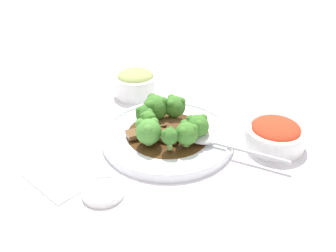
{
  "coord_description": "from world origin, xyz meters",
  "views": [
    {
      "loc": [
        0.45,
        -0.48,
        0.46
      ],
      "look_at": [
        0.0,
        0.0,
        0.03
      ],
      "focal_mm": 42.0,
      "sensor_mm": 36.0,
      "label": 1
    }
  ],
  "objects_px": {
    "broccoli_floret_2": "(148,131)",
    "side_bowl_kimchi": "(275,134)",
    "beef_strip_1": "(161,134)",
    "broccoli_floret_5": "(197,126)",
    "broccoli_floret_6": "(145,114)",
    "beef_strip_3": "(139,133)",
    "broccoli_floret_4": "(156,107)",
    "broccoli_floret_3": "(148,119)",
    "broccoli_floret_0": "(170,136)",
    "side_bowl_appetizer": "(136,82)",
    "main_plate": "(168,136)",
    "beef_strip_2": "(167,123)",
    "serving_spoon": "(208,140)",
    "broccoli_floret_7": "(186,133)",
    "sauce_dish": "(103,191)",
    "broccoli_floret_1": "(175,106)",
    "beef_strip_0": "(183,131)"
  },
  "relations": [
    {
      "from": "beef_strip_1",
      "to": "broccoli_floret_5",
      "type": "height_order",
      "value": "broccoli_floret_5"
    },
    {
      "from": "beef_strip_0",
      "to": "broccoli_floret_0",
      "type": "bearing_deg",
      "value": -72.16
    },
    {
      "from": "serving_spoon",
      "to": "side_bowl_kimchi",
      "type": "distance_m",
      "value": 0.13
    },
    {
      "from": "broccoli_floret_2",
      "to": "side_bowl_kimchi",
      "type": "height_order",
      "value": "broccoli_floret_2"
    },
    {
      "from": "broccoli_floret_6",
      "to": "side_bowl_kimchi",
      "type": "xyz_separation_m",
      "value": [
        0.22,
        0.14,
        -0.02
      ]
    },
    {
      "from": "broccoli_floret_6",
      "to": "side_bowl_appetizer",
      "type": "bearing_deg",
      "value": 143.8
    },
    {
      "from": "broccoli_floret_2",
      "to": "sauce_dish",
      "type": "height_order",
      "value": "broccoli_floret_2"
    },
    {
      "from": "main_plate",
      "to": "beef_strip_1",
      "type": "relative_size",
      "value": 3.25
    },
    {
      "from": "main_plate",
      "to": "broccoli_floret_5",
      "type": "distance_m",
      "value": 0.07
    },
    {
      "from": "beef_strip_3",
      "to": "broccoli_floret_7",
      "type": "xyz_separation_m",
      "value": [
        0.09,
        0.04,
        0.02
      ]
    },
    {
      "from": "broccoli_floret_3",
      "to": "beef_strip_1",
      "type": "bearing_deg",
      "value": 6.93
    },
    {
      "from": "broccoli_floret_0",
      "to": "broccoli_floret_4",
      "type": "height_order",
      "value": "broccoli_floret_4"
    },
    {
      "from": "broccoli_floret_6",
      "to": "broccoli_floret_7",
      "type": "bearing_deg",
      "value": 1.65
    },
    {
      "from": "broccoli_floret_0",
      "to": "broccoli_floret_2",
      "type": "xyz_separation_m",
      "value": [
        -0.04,
        -0.01,
        -0.0
      ]
    },
    {
      "from": "broccoli_floret_0",
      "to": "broccoli_floret_4",
      "type": "bearing_deg",
      "value": 148.37
    },
    {
      "from": "broccoli_floret_3",
      "to": "side_bowl_kimchi",
      "type": "distance_m",
      "value": 0.25
    },
    {
      "from": "broccoli_floret_2",
      "to": "broccoli_floret_3",
      "type": "distance_m",
      "value": 0.04
    },
    {
      "from": "beef_strip_1",
      "to": "broccoli_floret_6",
      "type": "distance_m",
      "value": 0.06
    },
    {
      "from": "broccoli_floret_3",
      "to": "sauce_dish",
      "type": "relative_size",
      "value": 0.62
    },
    {
      "from": "beef_strip_2",
      "to": "broccoli_floret_0",
      "type": "bearing_deg",
      "value": -42.64
    },
    {
      "from": "beef_strip_1",
      "to": "beef_strip_2",
      "type": "height_order",
      "value": "same"
    },
    {
      "from": "beef_strip_1",
      "to": "broccoli_floret_6",
      "type": "xyz_separation_m",
      "value": [
        -0.05,
        0.01,
        0.02
      ]
    },
    {
      "from": "beef_strip_1",
      "to": "broccoli_floret_2",
      "type": "height_order",
      "value": "broccoli_floret_2"
    },
    {
      "from": "broccoli_floret_0",
      "to": "serving_spoon",
      "type": "height_order",
      "value": "broccoli_floret_0"
    },
    {
      "from": "main_plate",
      "to": "broccoli_floret_2",
      "type": "relative_size",
      "value": 5.15
    },
    {
      "from": "main_plate",
      "to": "broccoli_floret_3",
      "type": "height_order",
      "value": "broccoli_floret_3"
    },
    {
      "from": "main_plate",
      "to": "broccoli_floret_1",
      "type": "bearing_deg",
      "value": 119.16
    },
    {
      "from": "broccoli_floret_4",
      "to": "side_bowl_kimchi",
      "type": "xyz_separation_m",
      "value": [
        0.22,
        0.11,
        -0.02
      ]
    },
    {
      "from": "broccoli_floret_2",
      "to": "broccoli_floret_6",
      "type": "bearing_deg",
      "value": 140.06
    },
    {
      "from": "beef_strip_1",
      "to": "broccoli_floret_5",
      "type": "xyz_separation_m",
      "value": [
        0.05,
        0.04,
        0.02
      ]
    },
    {
      "from": "broccoli_floret_2",
      "to": "broccoli_floret_4",
      "type": "height_order",
      "value": "broccoli_floret_4"
    },
    {
      "from": "broccoli_floret_6",
      "to": "broccoli_floret_4",
      "type": "bearing_deg",
      "value": 90.39
    },
    {
      "from": "main_plate",
      "to": "broccoli_floret_7",
      "type": "height_order",
      "value": "broccoli_floret_7"
    },
    {
      "from": "beef_strip_3",
      "to": "broccoli_floret_4",
      "type": "height_order",
      "value": "broccoli_floret_4"
    },
    {
      "from": "beef_strip_3",
      "to": "side_bowl_kimchi",
      "type": "relative_size",
      "value": 0.46
    },
    {
      "from": "broccoli_floret_5",
      "to": "sauce_dish",
      "type": "height_order",
      "value": "broccoli_floret_5"
    },
    {
      "from": "broccoli_floret_0",
      "to": "side_bowl_kimchi",
      "type": "relative_size",
      "value": 0.38
    },
    {
      "from": "serving_spoon",
      "to": "broccoli_floret_5",
      "type": "bearing_deg",
      "value": -177.19
    },
    {
      "from": "broccoli_floret_6",
      "to": "broccoli_floret_5",
      "type": "bearing_deg",
      "value": 18.72
    },
    {
      "from": "broccoli_floret_4",
      "to": "side_bowl_appetizer",
      "type": "height_order",
      "value": "broccoli_floret_4"
    },
    {
      "from": "beef_strip_1",
      "to": "sauce_dish",
      "type": "distance_m",
      "value": 0.18
    },
    {
      "from": "beef_strip_3",
      "to": "broccoli_floret_5",
      "type": "height_order",
      "value": "broccoli_floret_5"
    },
    {
      "from": "broccoli_floret_1",
      "to": "broccoli_floret_7",
      "type": "distance_m",
      "value": 0.1
    },
    {
      "from": "beef_strip_2",
      "to": "broccoli_floret_3",
      "type": "height_order",
      "value": "broccoli_floret_3"
    },
    {
      "from": "beef_strip_1",
      "to": "broccoli_floret_4",
      "type": "height_order",
      "value": "broccoli_floret_4"
    },
    {
      "from": "broccoli_floret_6",
      "to": "side_bowl_kimchi",
      "type": "relative_size",
      "value": 0.38
    },
    {
      "from": "broccoli_floret_1",
      "to": "broccoli_floret_5",
      "type": "distance_m",
      "value": 0.09
    },
    {
      "from": "beef_strip_3",
      "to": "broccoli_floret_4",
      "type": "bearing_deg",
      "value": 105.32
    },
    {
      "from": "beef_strip_3",
      "to": "beef_strip_1",
      "type": "bearing_deg",
      "value": 38.45
    },
    {
      "from": "broccoli_floret_3",
      "to": "broccoli_floret_5",
      "type": "height_order",
      "value": "broccoli_floret_5"
    }
  ]
}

